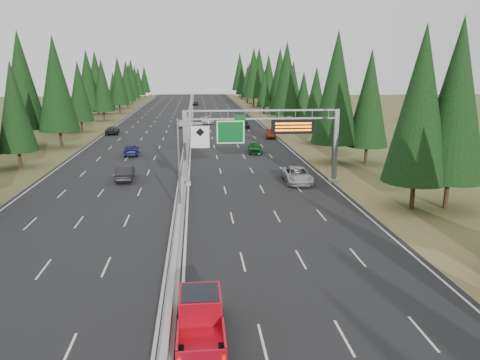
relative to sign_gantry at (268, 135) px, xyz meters
name	(u,v)px	position (x,y,z in m)	size (l,w,h in m)	color
road	(189,130)	(-8.92, 45.12, -5.23)	(32.00, 260.00, 0.08)	black
shoulder_right	(277,129)	(8.88, 45.12, -5.24)	(3.60, 260.00, 0.06)	olive
shoulder_left	(97,131)	(-26.72, 45.12, -5.24)	(3.60, 260.00, 0.06)	#474D24
median_barrier	(189,128)	(-8.92, 45.12, -4.85)	(0.70, 260.00, 0.85)	gray
sign_gantry	(268,135)	(0.00, 0.00, 0.00)	(16.75, 0.98, 7.80)	slate
hov_sign_pole	(186,160)	(-8.33, -9.92, -0.54)	(2.80, 0.50, 8.00)	slate
tree_row_right	(306,83)	(13.05, 38.77, 4.01)	(11.42, 240.64, 18.98)	black
tree_row_left	(44,89)	(-30.83, 28.58, 3.62)	(12.19, 240.90, 17.92)	black
silver_minivan	(297,175)	(3.21, 0.04, -4.37)	(2.72, 5.90, 1.64)	#9F9EA3
red_pickup	(200,313)	(-7.42, -28.42, -4.16)	(2.04, 5.73, 1.87)	black
car_ahead_green	(255,147)	(0.97, 18.39, -4.39)	(1.90, 4.71, 1.61)	#124F1B
car_ahead_dkred	(271,134)	(5.58, 33.02, -4.44)	(1.58, 4.53, 1.49)	maroon
car_ahead_dkgrey	(244,124)	(2.49, 47.98, -4.51)	(1.90, 4.67, 1.35)	black
car_ahead_white	(207,120)	(-5.04, 55.97, -4.39)	(2.64, 5.72, 1.59)	silver
car_ahead_far	(196,103)	(-7.42, 107.69, -4.47)	(1.70, 4.22, 1.44)	black
car_onc_near	(125,173)	(-15.29, 2.98, -4.39)	(1.69, 4.86, 1.60)	black
car_onc_blue	(131,150)	(-16.61, 18.42, -4.46)	(2.05, 5.05, 1.46)	#1A1854
car_onc_white	(182,123)	(-10.42, 49.97, -4.38)	(1.90, 4.73, 1.61)	#B6B6B6
car_onc_far	(112,130)	(-22.99, 40.60, -4.48)	(2.34, 5.07, 1.41)	black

